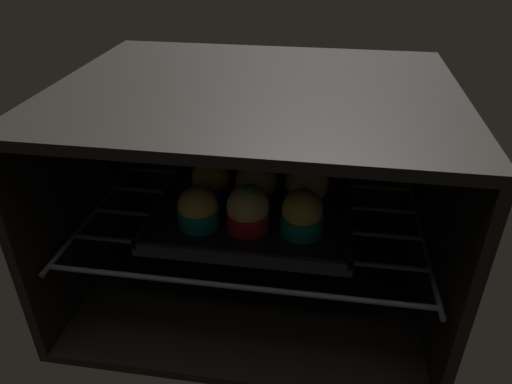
# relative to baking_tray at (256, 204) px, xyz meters

# --- Properties ---
(oven_cavity) EXTENTS (0.59, 0.47, 0.37)m
(oven_cavity) POSITION_rel_baking_tray_xyz_m (0.00, 0.04, 0.02)
(oven_cavity) COLOR black
(oven_cavity) RESTS_ON ground
(oven_rack) EXTENTS (0.55, 0.42, 0.01)m
(oven_rack) POSITION_rel_baking_tray_xyz_m (0.00, -0.01, -0.01)
(oven_rack) COLOR #4C494C
(oven_rack) RESTS_ON oven_cavity
(baking_tray) EXTENTS (0.32, 0.32, 0.02)m
(baking_tray) POSITION_rel_baking_tray_xyz_m (0.00, 0.00, 0.00)
(baking_tray) COLOR black
(baking_tray) RESTS_ON oven_rack
(muffin_row0_col0) EXTENTS (0.06, 0.06, 0.07)m
(muffin_row0_col0) POSITION_rel_baking_tray_xyz_m (-0.08, -0.08, 0.03)
(muffin_row0_col0) COLOR #0C8C84
(muffin_row0_col0) RESTS_ON baking_tray
(muffin_row0_col1) EXTENTS (0.06, 0.06, 0.08)m
(muffin_row0_col1) POSITION_rel_baking_tray_xyz_m (0.00, -0.08, 0.04)
(muffin_row0_col1) COLOR red
(muffin_row0_col1) RESTS_ON baking_tray
(muffin_row0_col2) EXTENTS (0.06, 0.06, 0.07)m
(muffin_row0_col2) POSITION_rel_baking_tray_xyz_m (0.08, -0.08, 0.04)
(muffin_row0_col2) COLOR #0C8C84
(muffin_row0_col2) RESTS_ON baking_tray
(muffin_row1_col0) EXTENTS (0.06, 0.06, 0.08)m
(muffin_row1_col0) POSITION_rel_baking_tray_xyz_m (-0.08, -0.00, 0.04)
(muffin_row1_col0) COLOR #1928B7
(muffin_row1_col0) RESTS_ON baking_tray
(muffin_row1_col1) EXTENTS (0.07, 0.07, 0.07)m
(muffin_row1_col1) POSITION_rel_baking_tray_xyz_m (-0.00, -0.00, 0.04)
(muffin_row1_col1) COLOR #1928B7
(muffin_row1_col1) RESTS_ON baking_tray
(muffin_row1_col2) EXTENTS (0.07, 0.07, 0.08)m
(muffin_row1_col2) POSITION_rel_baking_tray_xyz_m (0.08, 0.00, 0.04)
(muffin_row1_col2) COLOR #1928B7
(muffin_row1_col2) RESTS_ON baking_tray
(muffin_row2_col0) EXTENTS (0.07, 0.07, 0.08)m
(muffin_row2_col0) POSITION_rel_baking_tray_xyz_m (-0.08, 0.08, 0.04)
(muffin_row2_col0) COLOR #1928B7
(muffin_row2_col0) RESTS_ON baking_tray
(muffin_row2_col1) EXTENTS (0.06, 0.06, 0.07)m
(muffin_row2_col1) POSITION_rel_baking_tray_xyz_m (-0.00, 0.08, 0.04)
(muffin_row2_col1) COLOR #1928B7
(muffin_row2_col1) RESTS_ON baking_tray
(muffin_row2_col2) EXTENTS (0.06, 0.06, 0.07)m
(muffin_row2_col2) POSITION_rel_baking_tray_xyz_m (0.08, 0.08, 0.04)
(muffin_row2_col2) COLOR silver
(muffin_row2_col2) RESTS_ON baking_tray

